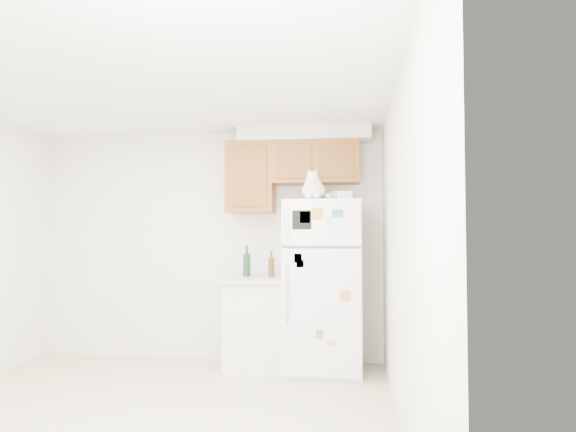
% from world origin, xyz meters
% --- Properties ---
extents(ground_plane, '(3.80, 4.00, 0.01)m').
position_xyz_m(ground_plane, '(0.00, 0.00, -0.01)').
color(ground_plane, '#C1B595').
extents(room_shell, '(3.84, 4.04, 2.52)m').
position_xyz_m(room_shell, '(0.12, 0.24, 1.67)').
color(room_shell, white).
rests_on(room_shell, ground_plane).
extents(refrigerator, '(0.76, 0.78, 1.70)m').
position_xyz_m(refrigerator, '(1.28, 1.61, 0.85)').
color(refrigerator, white).
rests_on(refrigerator, ground_plane).
extents(base_counter, '(0.64, 0.64, 0.92)m').
position_xyz_m(base_counter, '(0.59, 1.68, 0.46)').
color(base_counter, white).
rests_on(base_counter, ground_plane).
extents(cat, '(0.27, 0.40, 0.28)m').
position_xyz_m(cat, '(1.21, 1.36, 1.81)').
color(cat, white).
rests_on(cat, refrigerator).
extents(storage_box_back, '(0.21, 0.18, 0.10)m').
position_xyz_m(storage_box_back, '(1.45, 1.68, 1.75)').
color(storage_box_back, white).
rests_on(storage_box_back, refrigerator).
extents(storage_box_front, '(0.16, 0.13, 0.09)m').
position_xyz_m(storage_box_front, '(1.49, 1.54, 1.74)').
color(storage_box_front, white).
rests_on(storage_box_front, refrigerator).
extents(bottle_green, '(0.08, 0.08, 0.33)m').
position_xyz_m(bottle_green, '(0.46, 1.82, 1.09)').
color(bottle_green, '#19381E').
rests_on(bottle_green, base_counter).
extents(bottle_amber, '(0.06, 0.06, 0.27)m').
position_xyz_m(bottle_amber, '(0.72, 1.82, 1.06)').
color(bottle_amber, '#593814').
rests_on(bottle_amber, base_counter).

